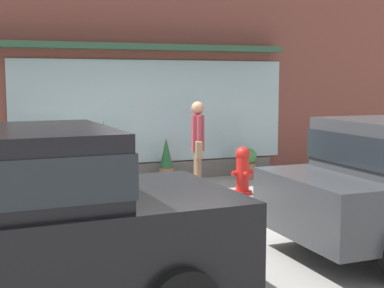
{
  "coord_description": "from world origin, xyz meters",
  "views": [
    {
      "loc": [
        -2.86,
        -7.99,
        2.12
      ],
      "look_at": [
        0.61,
        1.2,
        0.96
      ],
      "focal_mm": 51.24,
      "sensor_mm": 36.0,
      "label": 1
    }
  ],
  "objects_px": {
    "potted_plant_low_front": "(249,162)",
    "potted_plant_corner_tall": "(104,155)",
    "pedestrian_with_handbag": "(198,142)",
    "potted_plant_window_right": "(35,172)",
    "fire_hydrant": "(243,171)",
    "potted_plant_by_entrance": "(166,161)"
  },
  "relations": [
    {
      "from": "potted_plant_low_front",
      "to": "potted_plant_corner_tall",
      "type": "height_order",
      "value": "potted_plant_corner_tall"
    },
    {
      "from": "pedestrian_with_handbag",
      "to": "potted_plant_window_right",
      "type": "distance_m",
      "value": 3.08
    },
    {
      "from": "pedestrian_with_handbag",
      "to": "potted_plant_window_right",
      "type": "bearing_deg",
      "value": -102.56
    },
    {
      "from": "pedestrian_with_handbag",
      "to": "potted_plant_corner_tall",
      "type": "height_order",
      "value": "pedestrian_with_handbag"
    },
    {
      "from": "potted_plant_low_front",
      "to": "potted_plant_window_right",
      "type": "distance_m",
      "value": 4.42
    },
    {
      "from": "fire_hydrant",
      "to": "potted_plant_by_entrance",
      "type": "relative_size",
      "value": 0.95
    },
    {
      "from": "potted_plant_low_front",
      "to": "potted_plant_window_right",
      "type": "height_order",
      "value": "potted_plant_window_right"
    },
    {
      "from": "potted_plant_by_entrance",
      "to": "potted_plant_window_right",
      "type": "height_order",
      "value": "potted_plant_by_entrance"
    },
    {
      "from": "potted_plant_window_right",
      "to": "potted_plant_corner_tall",
      "type": "bearing_deg",
      "value": 7.01
    },
    {
      "from": "potted_plant_by_entrance",
      "to": "potted_plant_corner_tall",
      "type": "bearing_deg",
      "value": -178.08
    },
    {
      "from": "pedestrian_with_handbag",
      "to": "potted_plant_low_front",
      "type": "xyz_separation_m",
      "value": [
        1.71,
        1.38,
        -0.66
      ]
    },
    {
      "from": "potted_plant_low_front",
      "to": "fire_hydrant",
      "type": "bearing_deg",
      "value": -120.42
    },
    {
      "from": "potted_plant_window_right",
      "to": "potted_plant_low_front",
      "type": "bearing_deg",
      "value": 0.7
    },
    {
      "from": "potted_plant_corner_tall",
      "to": "potted_plant_window_right",
      "type": "bearing_deg",
      "value": -172.99
    },
    {
      "from": "pedestrian_with_handbag",
      "to": "potted_plant_low_front",
      "type": "height_order",
      "value": "pedestrian_with_handbag"
    },
    {
      "from": "fire_hydrant",
      "to": "potted_plant_low_front",
      "type": "height_order",
      "value": "fire_hydrant"
    },
    {
      "from": "pedestrian_with_handbag",
      "to": "potted_plant_by_entrance",
      "type": "height_order",
      "value": "pedestrian_with_handbag"
    },
    {
      "from": "potted_plant_low_front",
      "to": "potted_plant_by_entrance",
      "type": "bearing_deg",
      "value": 175.18
    },
    {
      "from": "potted_plant_window_right",
      "to": "pedestrian_with_handbag",
      "type": "bearing_deg",
      "value": -26.01
    },
    {
      "from": "fire_hydrant",
      "to": "potted_plant_window_right",
      "type": "height_order",
      "value": "fire_hydrant"
    },
    {
      "from": "potted_plant_by_entrance",
      "to": "potted_plant_low_front",
      "type": "distance_m",
      "value": 1.81
    },
    {
      "from": "pedestrian_with_handbag",
      "to": "potted_plant_by_entrance",
      "type": "relative_size",
      "value": 1.85
    }
  ]
}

